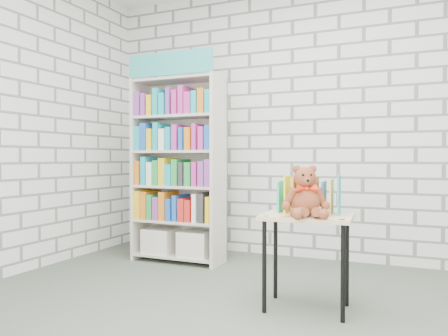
% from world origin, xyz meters
% --- Properties ---
extents(ground, '(4.50, 4.50, 0.00)m').
position_xyz_m(ground, '(0.00, 0.00, 0.00)').
color(ground, '#485145').
rests_on(ground, ground).
extents(room_shell, '(4.52, 4.02, 2.81)m').
position_xyz_m(room_shell, '(0.00, 0.00, 1.78)').
color(room_shell, silver).
rests_on(room_shell, ground).
extents(bookshelf, '(0.89, 0.35, 2.01)m').
position_xyz_m(bookshelf, '(-1.20, 1.36, 0.92)').
color(bookshelf, beige).
rests_on(bookshelf, ground).
extents(display_table, '(0.61, 0.44, 0.63)m').
position_xyz_m(display_table, '(0.26, 0.50, 0.54)').
color(display_table, '#D6AD80').
rests_on(display_table, ground).
extents(table_books, '(0.42, 0.20, 0.24)m').
position_xyz_m(table_books, '(0.25, 0.59, 0.76)').
color(table_books, '#28AEAA').
rests_on(table_books, display_table).
extents(teddy_bear, '(0.32, 0.30, 0.34)m').
position_xyz_m(teddy_bear, '(0.27, 0.40, 0.77)').
color(teddy_bear, brown).
rests_on(teddy_bear, display_table).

